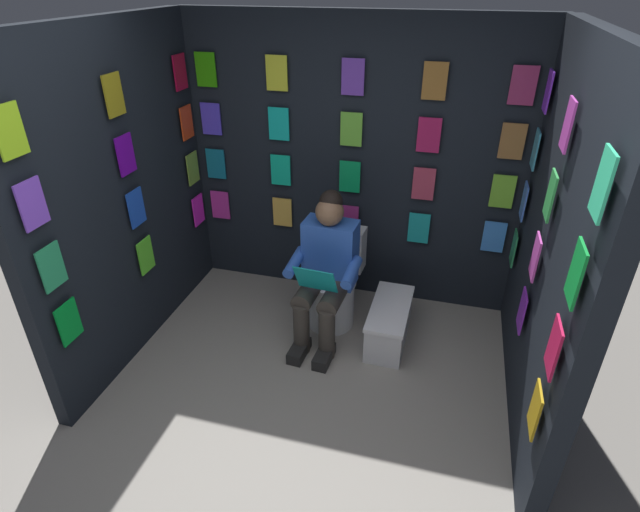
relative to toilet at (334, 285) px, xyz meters
name	(u,v)px	position (x,y,z in m)	size (l,w,h in m)	color
ground_plane	(271,476)	(-0.02, 1.59, -0.33)	(30.00, 30.00, 0.00)	gray
display_wall_back	(352,166)	(-0.02, -0.51, 0.84)	(2.82, 0.14, 2.33)	black
display_wall_left	(553,249)	(-1.42, 0.56, 0.84)	(0.14, 2.05, 2.33)	black
display_wall_right	(124,198)	(1.39, 0.56, 0.84)	(0.14, 2.05, 2.33)	black
toilet	(334,285)	(0.00, 0.00, 0.00)	(0.42, 0.57, 0.77)	white
person_reading	(325,270)	(0.01, 0.23, 0.27)	(0.54, 0.70, 1.19)	blue
comic_longbox_near	(389,323)	(-0.49, 0.18, -0.17)	(0.30, 0.68, 0.32)	silver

